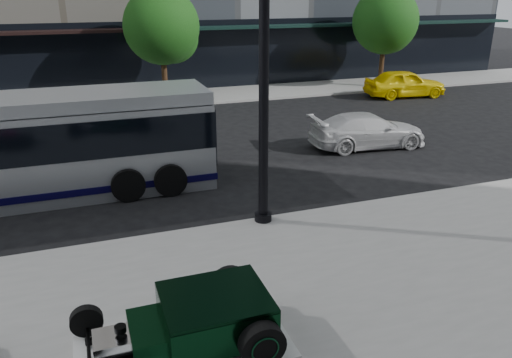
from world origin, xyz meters
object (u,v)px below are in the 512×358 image
object	(u,v)px
lamppost	(264,76)
yellow_taxi	(405,83)
white_sedan	(368,130)
hot_rod	(203,318)

from	to	relation	value
lamppost	yellow_taxi	world-z (taller)	lamppost
white_sedan	yellow_taxi	distance (m)	10.25
lamppost	yellow_taxi	distance (m)	18.33
hot_rod	yellow_taxi	world-z (taller)	yellow_taxi
hot_rod	yellow_taxi	distance (m)	22.91
white_sedan	yellow_taxi	size ratio (longest dim) A/B	1.01
yellow_taxi	white_sedan	bearing A→B (deg)	144.10
white_sedan	hot_rod	bearing A→B (deg)	141.47
hot_rod	white_sedan	distance (m)	12.66
lamppost	yellow_taxi	bearing A→B (deg)	43.84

